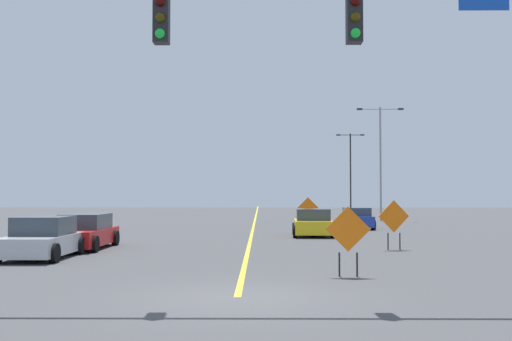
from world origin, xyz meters
TOP-DOWN VIEW (x-y plane):
  - ground at (0.00, 0.00)m, footprint 165.40×165.40m
  - road_centre_stripe at (0.00, 45.94)m, footprint 0.16×91.89m
  - traffic_signal_assembly at (-3.84, -0.02)m, footprint 17.02×0.44m
  - street_lamp_far_right at (10.43, 36.00)m, footprint 3.86×0.24m
  - street_lamp_near_left at (10.51, 52.85)m, footprint 3.12×0.24m
  - construction_sign_left_shoulder at (2.86, 3.18)m, footprint 1.22×0.09m
  - construction_sign_left_lane at (3.63, 26.28)m, footprint 1.38×0.20m
  - construction_sign_median_near at (5.80, 10.76)m, footprint 1.27×0.28m
  - car_red_far at (-6.69, 11.25)m, footprint 2.02×4.43m
  - car_silver_near at (-7.06, 7.62)m, footprint 2.10×3.91m
  - car_blue_distant at (6.59, 24.90)m, footprint 1.93×3.87m
  - car_yellow_passing at (3.24, 18.34)m, footprint 2.26×3.93m

SIDE VIEW (x-z plane):
  - ground at x=0.00m, z-range 0.00..0.00m
  - road_centre_stripe at x=0.00m, z-range 0.00..0.01m
  - car_blue_distant at x=6.59m, z-range -0.03..1.32m
  - car_red_far at x=-6.69m, z-range -0.05..1.36m
  - car_silver_near at x=-7.06m, z-range -0.06..1.38m
  - car_yellow_passing at x=3.24m, z-range -0.04..1.39m
  - construction_sign_left_shoulder at x=2.86m, z-range 0.24..2.13m
  - construction_sign_left_lane at x=3.63m, z-range 0.23..2.24m
  - construction_sign_median_near at x=5.80m, z-range 0.25..2.23m
  - street_lamp_near_left at x=10.51m, z-range 0.73..9.68m
  - street_lamp_far_right at x=10.43m, z-range 0.80..10.22m
  - traffic_signal_assembly at x=-3.84m, z-range 2.07..9.09m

